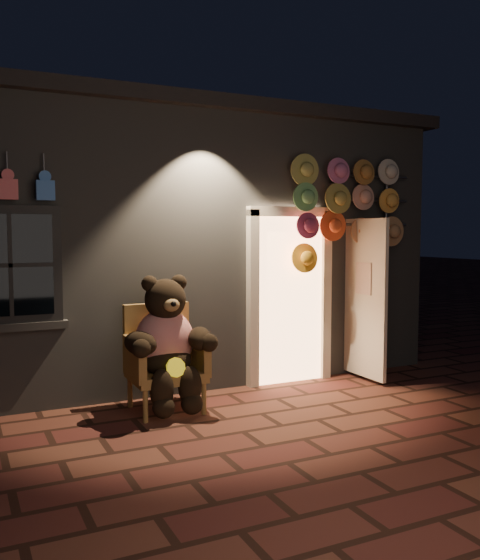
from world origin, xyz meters
TOP-DOWN VIEW (x-y plane):
  - ground at (0.00, 0.00)m, footprint 60.00×60.00m
  - shop_building at (0.00, 3.99)m, footprint 7.30×5.95m
  - wicker_armchair at (-0.44, 1.05)m, footprint 0.77×0.69m
  - teddy_bear at (-0.44, 0.90)m, footprint 1.01×0.78m
  - hat_rack at (2.10, 1.28)m, footprint 1.78×0.22m

SIDE VIEW (x-z plane):
  - ground at x=0.00m, z-range 0.00..0.00m
  - wicker_armchair at x=-0.44m, z-range 0.00..1.11m
  - teddy_bear at x=-0.44m, z-range 0.04..1.43m
  - shop_building at x=0.00m, z-range -0.02..3.49m
  - hat_rack at x=2.10m, z-range 0.80..3.63m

